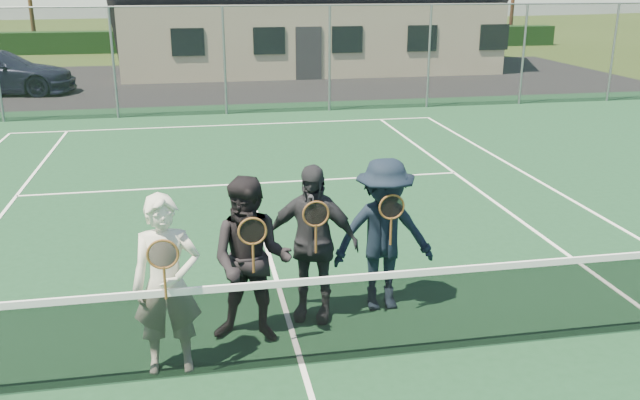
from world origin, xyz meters
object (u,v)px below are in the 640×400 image
Objects in this scene: tennis_net at (301,319)px; player_d at (384,235)px; player_c at (312,243)px; player_a at (167,285)px; player_b at (251,261)px.

player_d reaches higher than tennis_net.
tennis_net is at bearing -105.51° from player_c.
player_d is at bearing 4.91° from player_c.
tennis_net is at bearing -8.31° from player_a.
player_b reaches higher than tennis_net.
player_c is 0.85m from player_d.
tennis_net is 6.49× the size of player_c.
tennis_net is 1.34m from player_a.
player_a is 1.75m from player_c.
player_b is 1.00× the size of player_c.
player_d is (1.13, 1.09, 0.38)m from tennis_net.
player_d is at bearing 43.85° from tennis_net.
player_a is at bearing -152.57° from player_b.
player_a is 1.00× the size of player_b.
player_a is 1.00× the size of player_c.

